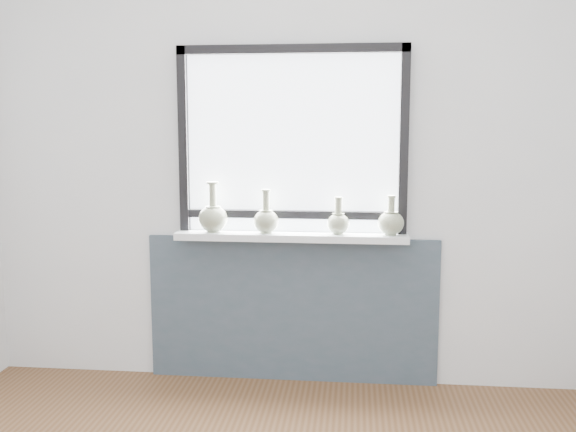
# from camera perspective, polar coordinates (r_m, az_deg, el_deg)

# --- Properties ---
(back_wall) EXTENTS (3.60, 0.02, 2.60)m
(back_wall) POSITION_cam_1_polar(r_m,az_deg,el_deg) (3.70, 0.42, 4.86)
(back_wall) COLOR silver
(back_wall) RESTS_ON ground
(apron_panel) EXTENTS (1.70, 0.03, 0.86)m
(apron_panel) POSITION_cam_1_polar(r_m,az_deg,el_deg) (3.82, 0.36, -8.32)
(apron_panel) COLOR #3F4A5A
(apron_panel) RESTS_ON ground
(windowsill) EXTENTS (1.32, 0.18, 0.04)m
(windowsill) POSITION_cam_1_polar(r_m,az_deg,el_deg) (3.65, 0.26, -1.83)
(windowsill) COLOR white
(windowsill) RESTS_ON apron_panel
(window) EXTENTS (1.30, 0.06, 1.05)m
(window) POSITION_cam_1_polar(r_m,az_deg,el_deg) (3.66, 0.37, 7.04)
(window) COLOR black
(window) RESTS_ON windowsill
(vase_a) EXTENTS (0.17, 0.17, 0.29)m
(vase_a) POSITION_cam_1_polar(r_m,az_deg,el_deg) (3.69, -6.69, -0.06)
(vase_a) COLOR gray
(vase_a) RESTS_ON windowsill
(vase_b) EXTENTS (0.14, 0.14, 0.25)m
(vase_b) POSITION_cam_1_polar(r_m,az_deg,el_deg) (3.64, -1.97, -0.31)
(vase_b) COLOR gray
(vase_b) RESTS_ON windowsill
(vase_c) EXTENTS (0.13, 0.13, 0.21)m
(vase_c) POSITION_cam_1_polar(r_m,az_deg,el_deg) (3.61, 4.49, -0.52)
(vase_c) COLOR gray
(vase_c) RESTS_ON windowsill
(vase_d) EXTENTS (0.15, 0.15, 0.22)m
(vase_d) POSITION_cam_1_polar(r_m,az_deg,el_deg) (3.61, 9.13, -0.51)
(vase_d) COLOR gray
(vase_d) RESTS_ON windowsill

